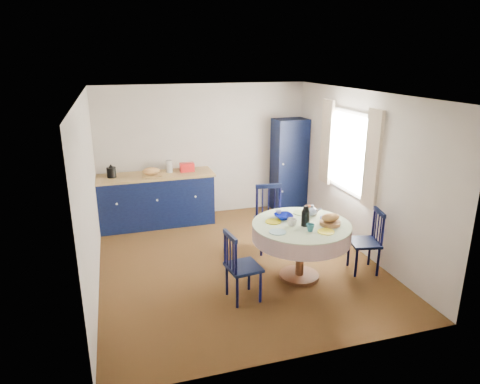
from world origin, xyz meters
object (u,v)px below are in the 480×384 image
Objects in this scene: mug_b at (310,228)px; chair_far at (270,218)px; chair_right at (367,241)px; mug_a at (292,222)px; dining_table at (302,232)px; pantry_cabinet at (289,165)px; cobalt_bowl at (283,216)px; mug_c at (313,212)px; kitchen_counter at (155,199)px; mug_d at (278,213)px; chair_left at (240,266)px.

chair_far is at bearing 93.03° from mug_b.
mug_a is (-1.15, 0.06, 0.39)m from chair_right.
chair_right is at bearing -4.95° from dining_table.
mug_b is at bearing -79.99° from chair_far.
mug_b is (0.07, -1.27, 0.33)m from chair_far.
pantry_cabinet is 2.87m from dining_table.
dining_table is at bearing -55.32° from cobalt_bowl.
chair_far is at bearing 115.18° from mug_c.
cobalt_bowl is (1.55, -2.35, 0.36)m from kitchen_counter.
cobalt_bowl is at bearing -117.06° from pantry_cabinet.
mug_d is (1.52, -2.22, 0.37)m from kitchen_counter.
mug_c is 0.49m from mug_d.
cobalt_bowl is at bearing 124.68° from dining_table.
mug_a is 0.28m from cobalt_bowl.
dining_table is 1.44× the size of chair_left.
mug_b is (1.71, -2.87, 0.37)m from kitchen_counter.
dining_table is 10.61× the size of mug_a.
mug_c is (0.29, 0.51, 0.00)m from mug_b.
kitchen_counter is at bearing 123.44° from dining_table.
pantry_cabinet is 1.96× the size of chair_left.
mug_b is (-1.00, -0.18, 0.39)m from chair_right.
dining_table reaches higher than mug_a.
cobalt_bowl is (-1.12, -2.45, -0.07)m from pantry_cabinet.
cobalt_bowl is at bearing 91.50° from mug_a.
mug_b is 0.54m from cobalt_bowl.
pantry_cabinet reaches higher than mug_b.
chair_far reaches higher than chair_left.
dining_table is at bearing 9.85° from mug_a.
mug_b is at bearing -119.35° from mug_c.
pantry_cabinet is at bearing 65.54° from cobalt_bowl.
mug_a is 0.99× the size of mug_c.
dining_table is 1.02m from chair_right.
kitchen_counter is 2.04× the size of chair_far.
dining_table is 5.26× the size of cobalt_bowl.
chair_right is 1.09m from mug_b.
dining_table is 10.47× the size of mug_c.
mug_a is (1.55, -2.63, 0.37)m from kitchen_counter.
cobalt_bowl is (-0.01, 0.28, -0.02)m from mug_a.
mug_b is at bearing -110.38° from pantry_cabinet.
pantry_cabinet reaches higher than kitchen_counter.
chair_right reaches higher than mug_a.
chair_left is 0.93m from mug_a.
mug_c is (0.28, 0.24, 0.18)m from dining_table.
mug_c is at bearing -102.73° from chair_right.
pantry_cabinet is (2.66, 0.10, 0.42)m from kitchen_counter.
kitchen_counter reaches higher than chair_left.
chair_far is at bearing 79.23° from mug_d.
chair_left is 3.65× the size of cobalt_bowl.
mug_b is 1.19× the size of mug_d.
chair_right is 0.88m from mug_c.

